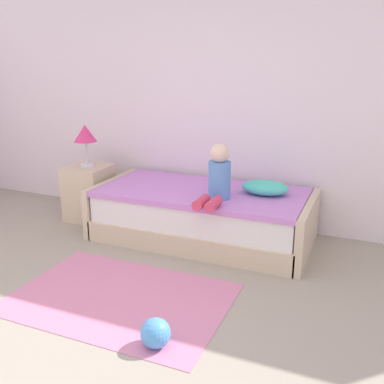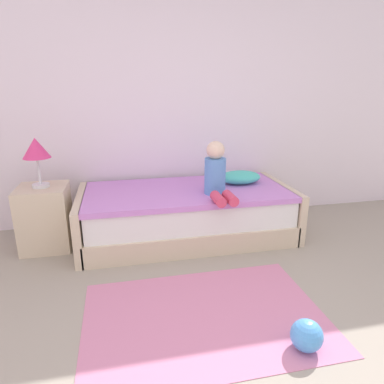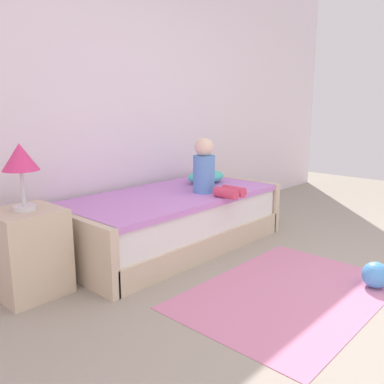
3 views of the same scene
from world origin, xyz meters
TOP-DOWN VIEW (x-y plane):
  - ground_plane at (0.00, 0.00)m, footprint 9.20×9.20m
  - wall_rear at (0.00, 2.60)m, footprint 7.20×0.10m
  - bed at (-0.15, 2.00)m, footprint 2.11×1.00m
  - nightstand at (-1.50, 2.04)m, footprint 0.44×0.44m
  - table_lamp at (-1.50, 2.04)m, footprint 0.24×0.24m
  - child_figure at (0.09, 1.77)m, footprint 0.20×0.51m
  - pillow at (0.44, 2.10)m, footprint 0.44×0.30m
  - toy_ball at (0.22, 0.29)m, footprint 0.19×0.19m
  - area_rug at (-0.29, 0.70)m, footprint 1.60×1.10m

SIDE VIEW (x-z plane):
  - ground_plane at x=0.00m, z-range 0.00..0.00m
  - area_rug at x=-0.29m, z-range 0.00..0.01m
  - toy_ball at x=0.22m, z-range 0.00..0.19m
  - bed at x=-0.15m, z-range 0.00..0.50m
  - nightstand at x=-1.50m, z-range 0.00..0.60m
  - pillow at x=0.44m, z-range 0.50..0.63m
  - child_figure at x=0.09m, z-range 0.45..0.96m
  - table_lamp at x=-1.50m, z-range 0.71..1.16m
  - wall_rear at x=0.00m, z-range 0.00..2.90m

